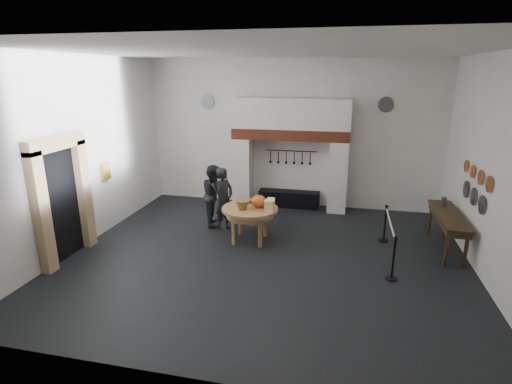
% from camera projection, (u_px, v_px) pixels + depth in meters
% --- Properties ---
extents(floor, '(9.00, 8.00, 0.02)m').
position_uv_depth(floor, '(266.00, 256.00, 9.22)').
color(floor, black).
rests_on(floor, ground).
extents(ceiling, '(9.00, 8.00, 0.02)m').
position_uv_depth(ceiling, '(268.00, 50.00, 7.93)').
color(ceiling, silver).
rests_on(ceiling, wall_back).
extents(wall_back, '(9.00, 0.02, 4.50)m').
position_uv_depth(wall_back, '(292.00, 134.00, 12.32)').
color(wall_back, white).
rests_on(wall_back, floor).
extents(wall_front, '(9.00, 0.02, 4.50)m').
position_uv_depth(wall_front, '(204.00, 229.00, 4.84)').
color(wall_front, white).
rests_on(wall_front, floor).
extents(wall_left, '(0.02, 8.00, 4.50)m').
position_uv_depth(wall_left, '(82.00, 152.00, 9.51)').
color(wall_left, white).
rests_on(wall_left, floor).
extents(wall_right, '(0.02, 8.00, 4.50)m').
position_uv_depth(wall_right, '(498.00, 172.00, 7.64)').
color(wall_right, white).
rests_on(wall_right, floor).
extents(chimney_pier_left, '(0.55, 0.70, 2.15)m').
position_uv_depth(chimney_pier_left, '(243.00, 172.00, 12.63)').
color(chimney_pier_left, silver).
rests_on(chimney_pier_left, floor).
extents(chimney_pier_right, '(0.55, 0.70, 2.15)m').
position_uv_depth(chimney_pier_right, '(338.00, 177.00, 12.02)').
color(chimney_pier_right, silver).
rests_on(chimney_pier_right, floor).
extents(hearth_brick_band, '(3.50, 0.72, 0.32)m').
position_uv_depth(hearth_brick_band, '(290.00, 134.00, 11.97)').
color(hearth_brick_band, '#9E442B').
rests_on(hearth_brick_band, chimney_pier_left).
extents(chimney_hood, '(3.50, 0.70, 0.90)m').
position_uv_depth(chimney_hood, '(291.00, 113.00, 11.80)').
color(chimney_hood, silver).
rests_on(chimney_hood, hearth_brick_band).
extents(iron_range, '(1.90, 0.45, 0.50)m').
position_uv_depth(iron_range, '(289.00, 199.00, 12.63)').
color(iron_range, black).
rests_on(iron_range, floor).
extents(utensil_rail, '(1.60, 0.02, 0.02)m').
position_uv_depth(utensil_rail, '(291.00, 151.00, 12.39)').
color(utensil_rail, black).
rests_on(utensil_rail, wall_back).
extents(door_recess, '(0.04, 1.10, 2.50)m').
position_uv_depth(door_recess, '(61.00, 205.00, 8.86)').
color(door_recess, black).
rests_on(door_recess, floor).
extents(door_jamb_near, '(0.22, 0.30, 2.60)m').
position_uv_depth(door_jamb_near, '(41.00, 214.00, 8.17)').
color(door_jamb_near, tan).
rests_on(door_jamb_near, floor).
extents(door_jamb_far, '(0.22, 0.30, 2.60)m').
position_uv_depth(door_jamb_far, '(84.00, 194.00, 9.48)').
color(door_jamb_far, tan).
rests_on(door_jamb_far, floor).
extents(door_lintel, '(0.22, 1.70, 0.30)m').
position_uv_depth(door_lintel, '(55.00, 143.00, 8.44)').
color(door_lintel, tan).
rests_on(door_lintel, door_jamb_near).
extents(wall_plaque, '(0.05, 0.34, 0.44)m').
position_uv_depth(wall_plaque, '(106.00, 171.00, 10.44)').
color(wall_plaque, gold).
rests_on(wall_plaque, wall_left).
extents(work_table, '(1.51, 1.51, 0.07)m').
position_uv_depth(work_table, '(250.00, 209.00, 9.87)').
color(work_table, '#AE7C52').
rests_on(work_table, floor).
extents(pumpkin, '(0.36, 0.36, 0.31)m').
position_uv_depth(pumpkin, '(259.00, 201.00, 9.87)').
color(pumpkin, '#DC4E1F').
rests_on(pumpkin, work_table).
extents(cheese_block_big, '(0.22, 0.22, 0.24)m').
position_uv_depth(cheese_block_big, '(269.00, 205.00, 9.68)').
color(cheese_block_big, '#F9D995').
rests_on(cheese_block_big, work_table).
extents(cheese_block_small, '(0.18, 0.18, 0.20)m').
position_uv_depth(cheese_block_small, '(271.00, 202.00, 9.97)').
color(cheese_block_small, '#FBDA96').
rests_on(cheese_block_small, work_table).
extents(wicker_basket, '(0.35, 0.35, 0.22)m').
position_uv_depth(wicker_basket, '(242.00, 205.00, 9.72)').
color(wicker_basket, olive).
rests_on(wicker_basket, work_table).
extents(bread_loaf, '(0.31, 0.18, 0.13)m').
position_uv_depth(bread_loaf, '(249.00, 201.00, 10.19)').
color(bread_loaf, '#A6763B').
rests_on(bread_loaf, work_table).
extents(visitor_near, '(0.61, 0.74, 1.72)m').
position_uv_depth(visitor_near, '(224.00, 200.00, 10.52)').
color(visitor_near, black).
rests_on(visitor_near, floor).
extents(visitor_far, '(0.91, 1.01, 1.69)m').
position_uv_depth(visitor_far, '(214.00, 195.00, 10.98)').
color(visitor_far, black).
rests_on(visitor_far, floor).
extents(side_table, '(0.55, 2.20, 0.06)m').
position_uv_depth(side_table, '(449.00, 215.00, 9.36)').
color(side_table, '#372914').
rests_on(side_table, floor).
extents(pewter_jug, '(0.12, 0.12, 0.22)m').
position_uv_depth(pewter_jug, '(444.00, 202.00, 9.88)').
color(pewter_jug, '#48484C').
rests_on(pewter_jug, side_table).
extents(copper_pan_a, '(0.03, 0.34, 0.34)m').
position_uv_depth(copper_pan_a, '(489.00, 184.00, 7.92)').
color(copper_pan_a, '#C6662D').
rests_on(copper_pan_a, wall_right).
extents(copper_pan_b, '(0.03, 0.32, 0.32)m').
position_uv_depth(copper_pan_b, '(481.00, 177.00, 8.44)').
color(copper_pan_b, '#C6662D').
rests_on(copper_pan_b, wall_right).
extents(copper_pan_c, '(0.03, 0.30, 0.30)m').
position_uv_depth(copper_pan_c, '(473.00, 171.00, 8.95)').
color(copper_pan_c, '#C6662D').
rests_on(copper_pan_c, wall_right).
extents(copper_pan_d, '(0.03, 0.28, 0.28)m').
position_uv_depth(copper_pan_d, '(466.00, 166.00, 9.47)').
color(copper_pan_d, '#C6662D').
rests_on(copper_pan_d, wall_right).
extents(pewter_plate_left, '(0.03, 0.40, 0.40)m').
position_uv_depth(pewter_plate_left, '(482.00, 205.00, 8.25)').
color(pewter_plate_left, '#4C4C51').
rests_on(pewter_plate_left, wall_right).
extents(pewter_plate_mid, '(0.03, 0.40, 0.40)m').
position_uv_depth(pewter_plate_mid, '(473.00, 197.00, 8.81)').
color(pewter_plate_mid, '#4C4C51').
rests_on(pewter_plate_mid, wall_right).
extents(pewter_plate_right, '(0.03, 0.40, 0.40)m').
position_uv_depth(pewter_plate_right, '(466.00, 189.00, 9.37)').
color(pewter_plate_right, '#4C4C51').
rests_on(pewter_plate_right, wall_right).
extents(pewter_plate_back_left, '(0.44, 0.03, 0.44)m').
position_uv_depth(pewter_plate_back_left, '(207.00, 102.00, 12.57)').
color(pewter_plate_back_left, '#4C4C51').
rests_on(pewter_plate_back_left, wall_back).
extents(pewter_plate_back_right, '(0.44, 0.03, 0.44)m').
position_uv_depth(pewter_plate_back_right, '(386.00, 105.00, 11.45)').
color(pewter_plate_back_right, '#4C4C51').
rests_on(pewter_plate_back_right, wall_back).
extents(barrier_post_near, '(0.05, 0.05, 0.90)m').
position_uv_depth(barrier_post_near, '(393.00, 259.00, 8.08)').
color(barrier_post_near, black).
rests_on(barrier_post_near, floor).
extents(barrier_post_far, '(0.05, 0.05, 0.90)m').
position_uv_depth(barrier_post_far, '(385.00, 224.00, 9.95)').
color(barrier_post_far, black).
rests_on(barrier_post_far, floor).
extents(barrier_rope, '(0.04, 2.00, 0.04)m').
position_uv_depth(barrier_rope, '(391.00, 223.00, 8.90)').
color(barrier_rope, silver).
rests_on(barrier_rope, barrier_post_near).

